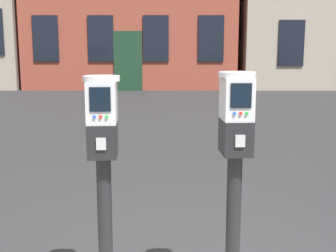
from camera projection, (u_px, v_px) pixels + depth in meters
The scene contains 2 objects.
parking_meter_near_kerb at pixel (102, 146), 2.74m from camera, with size 0.23×0.26×1.35m.
parking_meter_twin_adjacent at pixel (234, 144), 2.74m from camera, with size 0.23×0.26×1.37m.
Camera 1 is at (-0.32, -2.82, 1.68)m, focal length 49.01 mm.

